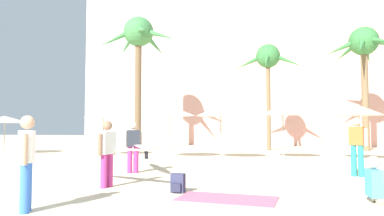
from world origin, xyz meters
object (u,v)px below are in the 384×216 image
object	(u,v)px
palm_tree_far_left	(364,49)
person_mid_center	(109,150)
palm_tree_center	(268,61)
cafe_umbrella_5	(5,119)
cafe_umbrella_0	(359,110)
person_mid_left	(135,145)
palm_tree_left	(139,40)
cafe_umbrella_2	(283,110)
beach_towel	(227,199)
person_near_left	(383,187)
cafe_umbrella_1	(170,111)
backpack	(178,183)
person_far_left	(27,159)
person_near_right	(357,144)
cafe_umbrella_6	(103,115)
cafe_umbrella_4	(221,111)

from	to	relation	value
palm_tree_far_left	person_mid_center	world-z (taller)	palm_tree_far_left
palm_tree_center	cafe_umbrella_5	size ratio (longest dim) A/B	2.61
cafe_umbrella_0	person_mid_left	bearing A→B (deg)	-142.81
palm_tree_left	palm_tree_center	size ratio (longest dim) A/B	1.32
cafe_umbrella_2	beach_towel	bearing A→B (deg)	-98.03
beach_towel	person_near_left	bearing A→B (deg)	5.26
cafe_umbrella_1	person_near_left	distance (m)	11.48
cafe_umbrella_5	backpack	xyz separation A→B (m)	(12.49, -9.35, -1.71)
person_far_left	person_near_right	bearing A→B (deg)	-165.67
cafe_umbrella_6	cafe_umbrella_4	bearing A→B (deg)	-5.36
cafe_umbrella_6	person_mid_center	xyz separation A→B (m)	(4.69, -8.99, -1.25)
palm_tree_far_left	cafe_umbrella_4	world-z (taller)	palm_tree_far_left
person_mid_left	person_mid_center	world-z (taller)	person_mid_left
cafe_umbrella_4	person_near_left	bearing A→B (deg)	-63.97
backpack	person_far_left	world-z (taller)	person_far_left
person_mid_center	person_near_right	xyz separation A→B (m)	(6.36, 3.30, 0.07)
cafe_umbrella_2	cafe_umbrella_4	world-z (taller)	cafe_umbrella_4
palm_tree_far_left	cafe_umbrella_6	xyz separation A→B (m)	(-14.35, -7.15, -4.29)
person_mid_left	person_near_left	bearing A→B (deg)	26.64
cafe_umbrella_0	cafe_umbrella_4	size ratio (longest dim) A/B	0.98
person_mid_left	person_far_left	bearing A→B (deg)	-33.03
palm_tree_left	cafe_umbrella_1	size ratio (longest dim) A/B	3.65
beach_towel	person_far_left	world-z (taller)	person_far_left
cafe_umbrella_5	cafe_umbrella_6	world-z (taller)	cafe_umbrella_6
person_mid_left	person_near_right	bearing A→B (deg)	58.85
cafe_umbrella_6	person_mid_center	bearing A→B (deg)	-62.44
beach_towel	backpack	bearing A→B (deg)	157.60
cafe_umbrella_4	beach_towel	distance (m)	9.66
beach_towel	person_mid_left	bearing A→B (deg)	133.28
backpack	person_mid_left	distance (m)	3.99
person_far_left	palm_tree_center	bearing A→B (deg)	-130.43
cafe_umbrella_0	beach_towel	xyz separation A→B (m)	(-4.68, -9.83, -2.21)
cafe_umbrella_4	person_mid_center	distance (m)	8.66
palm_tree_far_left	backpack	xyz separation A→B (m)	(-7.81, -16.55, -6.22)
palm_tree_far_left	beach_towel	xyz separation A→B (m)	(-6.66, -17.02, -6.42)
person_near_right	person_near_left	bearing A→B (deg)	-158.19
palm_tree_far_left	person_near_left	bearing A→B (deg)	-102.42
cafe_umbrella_0	cafe_umbrella_6	world-z (taller)	cafe_umbrella_0
cafe_umbrella_5	palm_tree_left	bearing A→B (deg)	45.95
person_mid_left	cafe_umbrella_6	bearing A→B (deg)	178.80
person_near_right	backpack	bearing A→B (deg)	156.92
palm_tree_center	cafe_umbrella_0	distance (m)	8.43
cafe_umbrella_0	person_near_right	distance (m)	5.94
cafe_umbrella_5	person_near_left	size ratio (longest dim) A/B	2.82
palm_tree_far_left	person_mid_left	distance (m)	17.64
cafe_umbrella_2	cafe_umbrella_4	bearing A→B (deg)	-166.93
person_mid_center	person_far_left	world-z (taller)	person_far_left
person_near_left	backpack	bearing A→B (deg)	172.82
cafe_umbrella_5	cafe_umbrella_2	bearing A→B (deg)	0.47
palm_tree_far_left	person_near_right	bearing A→B (deg)	-104.42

